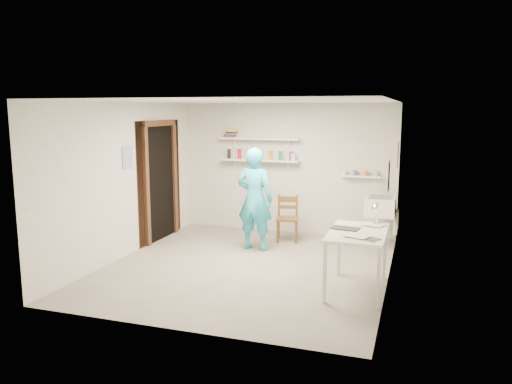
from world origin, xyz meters
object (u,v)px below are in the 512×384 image
(man, at_px, (255,199))
(desk_lamp, at_px, (377,208))
(belfast_sink, at_px, (380,206))
(wooden_chair, at_px, (287,219))
(wall_clock, at_px, (258,180))
(work_table, at_px, (357,261))

(man, relative_size, desk_lamp, 11.61)
(belfast_sink, bearing_deg, wooden_chair, -175.18)
(wall_clock, bearing_deg, desk_lamp, -23.23)
(man, relative_size, wooden_chair, 2.10)
(belfast_sink, distance_m, work_table, 2.22)
(belfast_sink, height_order, work_table, belfast_sink)
(belfast_sink, distance_m, desk_lamp, 1.76)
(belfast_sink, height_order, man, man)
(wooden_chair, bearing_deg, belfast_sink, -7.06)
(belfast_sink, xyz_separation_m, wall_clock, (-1.96, -0.57, 0.42))
(wooden_chair, height_order, desk_lamp, desk_lamp)
(wooden_chair, distance_m, desk_lamp, 2.37)
(belfast_sink, xyz_separation_m, wooden_chair, (-1.56, -0.13, -0.30))
(belfast_sink, relative_size, desk_lamp, 4.13)
(man, height_order, wall_clock, man)
(wall_clock, relative_size, work_table, 0.26)
(man, distance_m, desk_lamp, 2.23)
(belfast_sink, height_order, wooden_chair, belfast_sink)
(belfast_sink, relative_size, wooden_chair, 0.75)
(wall_clock, xyz_separation_m, work_table, (1.85, -1.63, -0.74))
(man, xyz_separation_m, work_table, (1.83, -1.41, -0.46))
(wall_clock, bearing_deg, man, -77.22)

